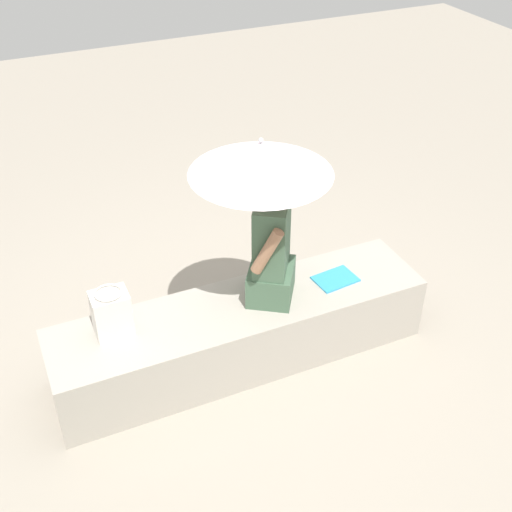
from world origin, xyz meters
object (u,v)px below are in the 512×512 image
object	(u,v)px
person_seated	(272,246)
handbag_black	(112,313)
parasol	(261,158)
magazine	(335,279)

from	to	relation	value
person_seated	handbag_black	world-z (taller)	person_seated
person_seated	parasol	xyz separation A→B (m)	(-0.06, 0.03, 0.61)
person_seated	parasol	bearing A→B (deg)	158.16
magazine	handbag_black	bearing A→B (deg)	170.41
person_seated	parasol	distance (m)	0.61
person_seated	parasol	size ratio (longest dim) A/B	0.80
person_seated	magazine	distance (m)	0.60
person_seated	handbag_black	bearing A→B (deg)	176.61
person_seated	handbag_black	distance (m)	1.05
handbag_black	magazine	world-z (taller)	handbag_black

